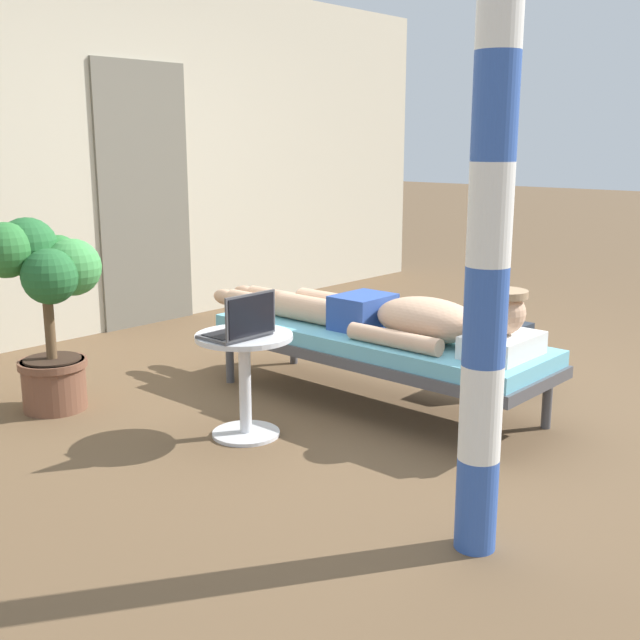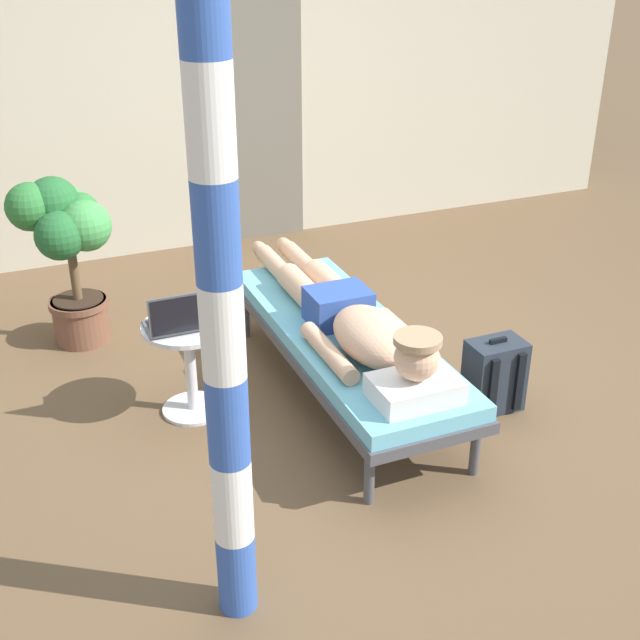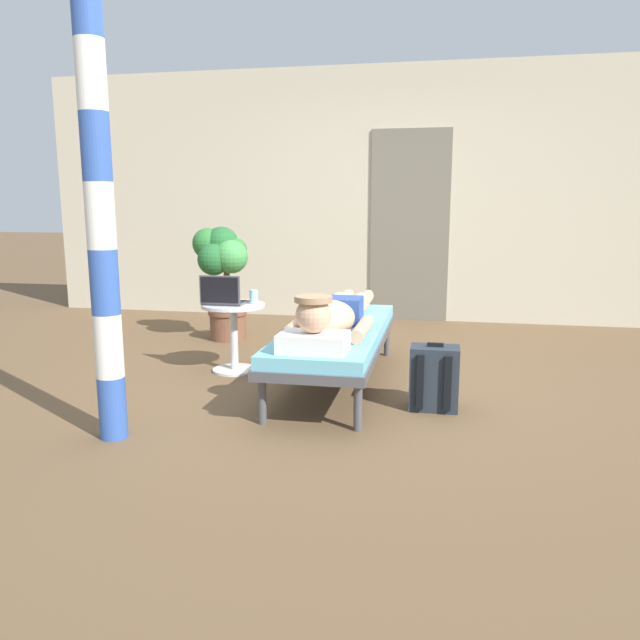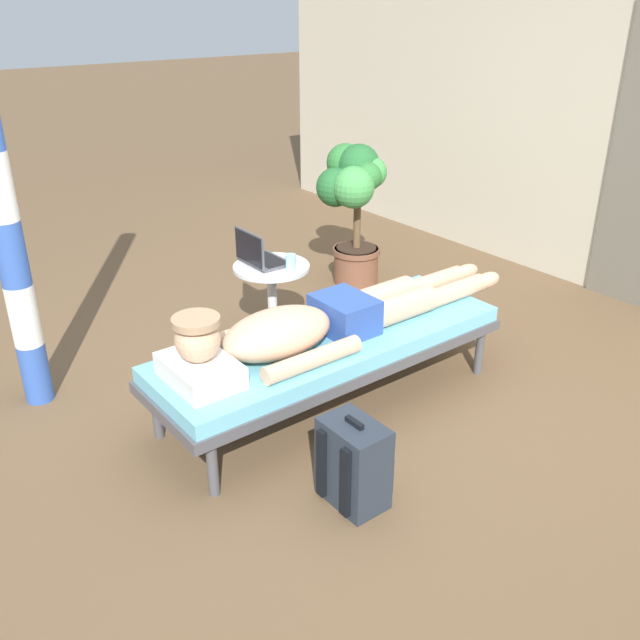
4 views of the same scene
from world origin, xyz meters
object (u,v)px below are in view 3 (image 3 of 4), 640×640
side_table (234,326)px  drink_glass (254,297)px  backpack (434,378)px  porch_post (100,216)px  person_reclining (334,315)px  potted_plant (223,267)px  lounge_chair (336,336)px  laptop (223,297)px

side_table → drink_glass: (0.15, 0.04, 0.22)m
backpack → porch_post: porch_post is taller
person_reclining → backpack: bearing=-24.3°
potted_plant → side_table: bearing=-66.6°
person_reclining → drink_glass: person_reclining is taller
drink_glass → backpack: drink_glass is taller
person_reclining → side_table: size_ratio=4.15×
lounge_chair → laptop: (-0.88, 0.12, 0.24)m
backpack → potted_plant: bearing=140.0°
lounge_chair → side_table: bearing=167.9°
drink_glass → porch_post: porch_post is taller
side_table → potted_plant: (-0.46, 1.05, 0.33)m
lounge_chair → laptop: 0.92m
person_reclining → potted_plant: 1.86m
person_reclining → drink_glass: size_ratio=20.77×
porch_post → side_table: bearing=82.0°
lounge_chair → person_reclining: person_reclining is taller
lounge_chair → potted_plant: (-1.28, 1.23, 0.34)m
potted_plant → person_reclining: bearing=-46.4°
potted_plant → drink_glass: bearing=-59.0°
lounge_chair → side_table: size_ratio=3.82×
lounge_chair → side_table: side_table is taller
laptop → porch_post: size_ratio=0.13×
lounge_chair → potted_plant: 1.81m
side_table → drink_glass: size_ratio=5.01×
side_table → laptop: 0.24m
potted_plant → porch_post: size_ratio=0.44×
drink_glass → lounge_chair: bearing=-18.2°
side_table → drink_glass: bearing=16.4°
laptop → lounge_chair: bearing=-8.1°
lounge_chair → person_reclining: bearing=-90.0°
laptop → backpack: laptop is taller
backpack → laptop: bearing=160.8°
laptop → porch_post: bearing=-95.9°
laptop → drink_glass: 0.23m
side_table → porch_post: porch_post is taller
person_reclining → drink_glass: (-0.67, 0.33, 0.06)m
person_reclining → side_table: person_reclining is taller
person_reclining → lounge_chair: bearing=90.0°
lounge_chair → porch_post: (-1.02, -1.26, 0.86)m
laptop → porch_post: 1.53m
person_reclining → porch_post: 1.69m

